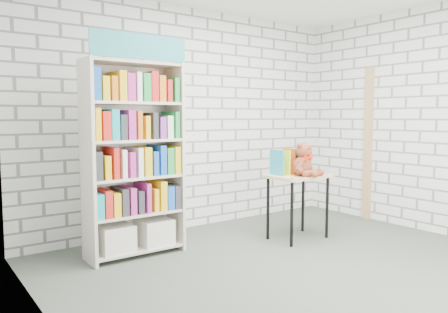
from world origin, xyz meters
TOP-DOWN VIEW (x-y plane):
  - ground at (0.00, 0.00)m, footprint 4.50×4.50m
  - room_shell at (0.00, 0.00)m, footprint 4.52×4.02m
  - bookshelf at (-1.12, 1.36)m, footprint 1.00×0.39m
  - display_table at (0.69, 0.79)m, footprint 0.72×0.51m
  - table_books at (0.68, 0.90)m, footprint 0.50×0.23m
  - teddy_bear at (0.67, 0.68)m, footprint 0.36×0.34m
  - door_trim at (2.23, 0.95)m, footprint 0.05×0.12m

SIDE VIEW (x-z plane):
  - ground at x=0.00m, z-range 0.00..0.00m
  - display_table at x=0.69m, z-range 0.27..1.04m
  - table_books at x=0.68m, z-range 0.76..1.06m
  - teddy_bear at x=0.67m, z-range 0.72..1.11m
  - bookshelf at x=-1.12m, z-range -0.10..2.14m
  - door_trim at x=2.23m, z-range 0.00..2.10m
  - room_shell at x=0.00m, z-range 0.38..3.19m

